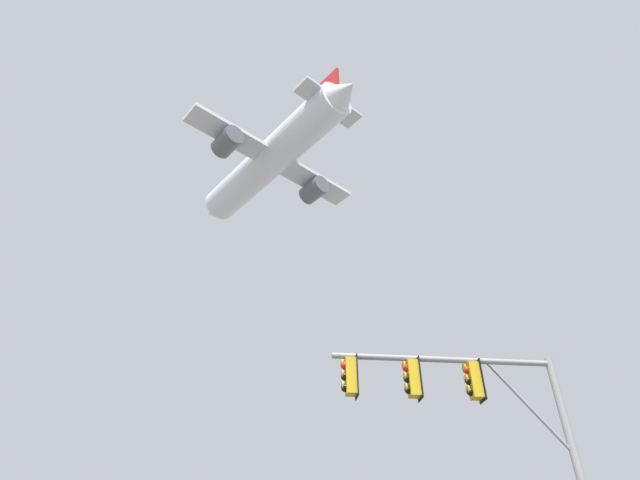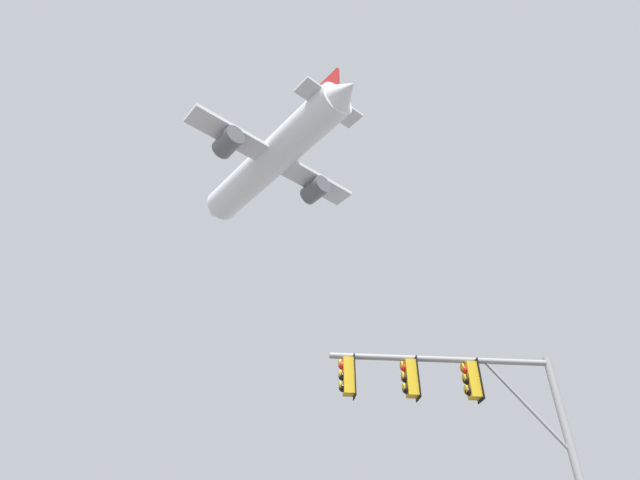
{
  "view_description": "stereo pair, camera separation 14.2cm",
  "coord_description": "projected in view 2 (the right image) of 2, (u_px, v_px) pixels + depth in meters",
  "views": [
    {
      "loc": [
        -1.1,
        -3.51,
        1.8
      ],
      "look_at": [
        1.15,
        16.76,
        16.02
      ],
      "focal_mm": 27.96,
      "sensor_mm": 36.0,
      "label": 1
    },
    {
      "loc": [
        -0.96,
        -3.52,
        1.8
      ],
      "look_at": [
        1.15,
        16.76,
        16.02
      ],
      "focal_mm": 27.96,
      "sensor_mm": 36.0,
      "label": 2
    }
  ],
  "objects": [
    {
      "name": "signal_pole_near",
      "position": [
        476.0,
        416.0,
        11.99
      ],
      "size": [
        5.82,
        0.49,
        6.72
      ],
      "color": "gray",
      "rests_on": "ground"
    },
    {
      "name": "airplane",
      "position": [
        272.0,
        160.0,
        45.05
      ],
      "size": [
        15.29,
        19.63,
        5.99
      ],
      "color": "white"
    }
  ]
}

